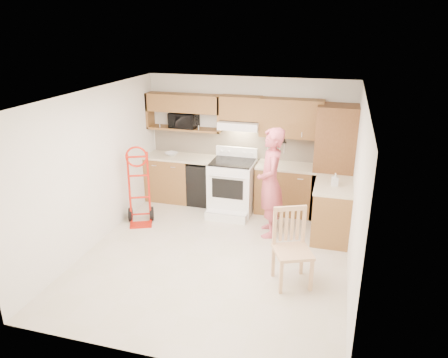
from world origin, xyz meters
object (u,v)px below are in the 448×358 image
at_px(dining_chair, 293,249).
at_px(hand_truck, 139,190).
at_px(range, 231,183).
at_px(microwave, 184,120).
at_px(person, 270,183).

bearing_deg(dining_chair, hand_truck, 134.11).
distance_m(hand_truck, dining_chair, 3.10).
bearing_deg(range, microwave, 157.45).
bearing_deg(microwave, dining_chair, -41.61).
distance_m(microwave, person, 2.35).
bearing_deg(microwave, person, -26.57).
height_order(microwave, hand_truck, microwave).
bearing_deg(hand_truck, range, 8.54).
relative_size(hand_truck, dining_chair, 1.21).
bearing_deg(dining_chair, microwave, 110.98).
relative_size(person, dining_chair, 1.73).
xyz_separation_m(person, dining_chair, (0.57, -1.40, -0.39)).
distance_m(range, dining_chair, 2.51).
bearing_deg(dining_chair, range, 100.50).
height_order(microwave, range, microwave).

